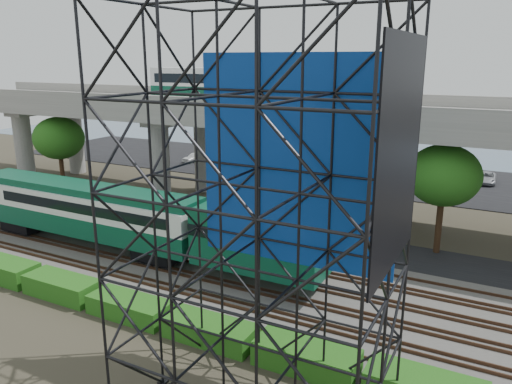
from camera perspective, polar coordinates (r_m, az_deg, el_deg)
The scene contains 13 objects.
ground at distance 31.52m, azimuth -10.31°, elevation -10.00°, with size 140.00×140.00×0.00m, color #474233.
ballast_bed at distance 32.92m, azimuth -8.18°, elevation -8.59°, with size 90.00×12.00×0.20m, color slate.
service_road at distance 39.64m, azimuth -1.00°, elevation -4.37°, with size 90.00×5.00×0.08m, color black.
parking_lot at distance 60.54m, azimuth 9.70°, elevation 2.24°, with size 90.00×18.00×0.08m, color black.
harbor_water at distance 81.41m, azimuth 14.57°, elevation 5.21°, with size 140.00×40.00×0.03m, color slate.
rail_tracks at distance 32.85m, azimuth -8.19°, elevation -8.30°, with size 90.00×9.52×0.16m.
commuter_train at distance 35.91m, azimuth -16.69°, elevation -2.33°, with size 29.30×3.06×4.30m.
overpass at distance 42.79m, azimuth 1.95°, elevation 8.32°, with size 80.00×12.00×12.40m.
scaffold_tower at distance 17.10m, azimuth 0.30°, elevation -4.52°, with size 9.36×6.36×15.00m.
hedge_strip at distance 27.76m, azimuth -14.23°, elevation -12.56°, with size 34.60×1.80×1.20m.
trees at distance 45.27m, azimuth -2.80°, elevation 5.30°, with size 40.94×16.94×7.69m.
suv at distance 43.30m, azimuth -7.61°, elevation -1.81°, with size 2.26×4.89×1.36m, color black.
parked_cars at distance 60.00m, azimuth 10.06°, elevation 2.74°, with size 36.88×9.66×1.31m.
Camera 1 is at (17.94, -22.31, 13.19)m, focal length 35.00 mm.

